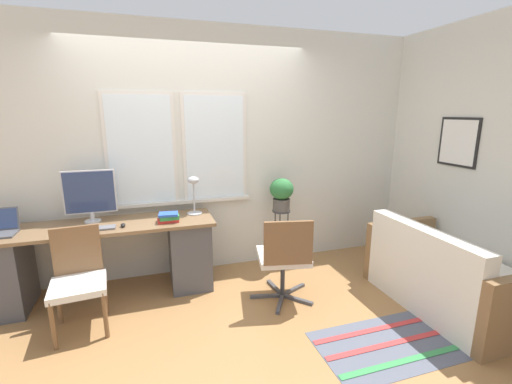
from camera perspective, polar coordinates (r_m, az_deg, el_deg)
ground_plane at (r=3.64m, az=-7.90°, el=-16.57°), size 14.00×14.00×0.00m
wall_back_with_window at (r=3.84m, az=-10.37°, el=6.29°), size 9.00×0.12×2.70m
wall_right_with_picture at (r=4.45m, az=27.46°, el=5.97°), size 0.08×9.00×2.70m
desk at (r=3.72m, az=-24.19°, el=-10.06°), size 2.16×0.58×0.75m
monitor at (r=3.66m, az=-25.95°, el=-0.34°), size 0.47×0.15×0.51m
keyboard at (r=3.47m, az=-25.43°, el=-5.57°), size 0.37×0.12×0.02m
mouse at (r=3.44m, az=-21.29°, el=-5.18°), size 0.04×0.07×0.04m
desk_lamp at (r=3.61m, az=-10.36°, el=0.61°), size 0.16×0.16×0.40m
book_stack at (r=3.46m, az=-14.36°, el=-4.09°), size 0.20×0.17×0.09m
desk_chair_wooden at (r=3.29m, az=-27.52°, el=-12.52°), size 0.46×0.47×0.85m
office_chair_swivel at (r=3.31m, az=4.76°, el=-10.68°), size 0.62×0.62×0.87m
couch_loveseat at (r=3.75m, az=29.09°, el=-12.45°), size 0.85×1.44×0.80m
plant_stand at (r=3.99m, az=4.19°, el=-4.68°), size 0.21×0.21×0.70m
potted_plant at (r=3.90m, az=4.27°, el=-0.06°), size 0.27×0.27×0.37m
floor_rug_striped at (r=3.14m, az=21.04°, el=-22.67°), size 1.11×0.67×0.01m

